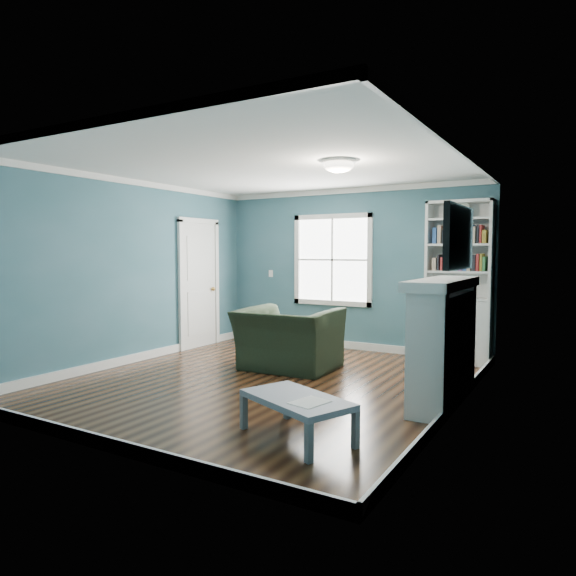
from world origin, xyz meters
The scene contains 13 objects.
floor centered at (0.00, 0.00, 0.00)m, with size 5.00×5.00×0.00m, color black.
room_walls centered at (0.00, 0.00, 1.58)m, with size 5.00×5.00×5.00m.
trim centered at (0.00, 0.00, 1.24)m, with size 4.50×5.00×2.60m.
window centered at (-0.30, 2.49, 1.45)m, with size 1.40×0.06×1.50m.
bookshelf centered at (1.77, 2.30, 0.92)m, with size 0.90×0.35×2.31m.
fireplace centered at (2.08, 0.20, 0.64)m, with size 0.44×1.58×1.30m.
tv centered at (2.20, 0.20, 1.72)m, with size 0.06×1.10×0.65m, color black.
door centered at (-2.22, 1.40, 1.07)m, with size 0.12×0.98×2.17m.
ceiling_fixture centered at (0.90, 0.10, 2.55)m, with size 0.38×0.38×0.15m.
light_switch centered at (-1.50, 2.48, 1.20)m, with size 0.08×0.01×0.12m, color white.
recliner centered at (-0.11, 0.72, 0.55)m, with size 1.25×0.81×1.09m, color black.
coffee_table centered at (1.25, -1.47, 0.31)m, with size 1.11×0.88×0.36m.
paper_sheet centered at (1.42, -1.56, 0.36)m, with size 0.24×0.30×0.00m, color white.
Camera 1 is at (3.33, -5.18, 1.58)m, focal length 32.00 mm.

